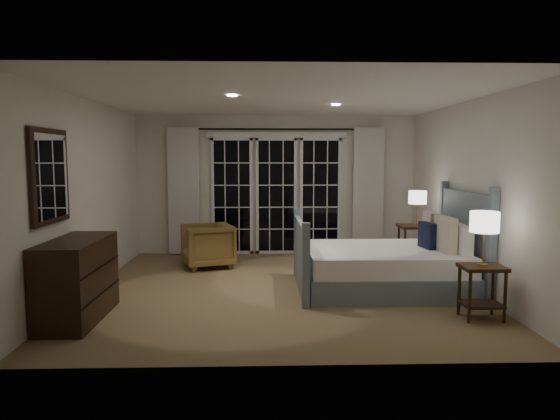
{
  "coord_description": "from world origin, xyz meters",
  "views": [
    {
      "loc": [
        -0.21,
        -6.53,
        1.74
      ],
      "look_at": [
        -0.01,
        0.07,
        1.05
      ],
      "focal_mm": 32.0,
      "sensor_mm": 36.0,
      "label": 1
    }
  ],
  "objects_px": {
    "nightstand_left": "(482,284)",
    "dresser": "(77,280)",
    "lamp_left": "(485,223)",
    "nightstand_right": "(416,240)",
    "armchair": "(207,246)",
    "lamp_right": "(418,198)",
    "bed": "(387,265)"
  },
  "relations": [
    {
      "from": "bed",
      "to": "nightstand_left",
      "type": "bearing_deg",
      "value": -60.09
    },
    {
      "from": "lamp_right",
      "to": "dresser",
      "type": "xyz_separation_m",
      "value": [
        -4.37,
        -2.26,
        -0.69
      ]
    },
    {
      "from": "dresser",
      "to": "armchair",
      "type": "bearing_deg",
      "value": 66.76
    },
    {
      "from": "nightstand_left",
      "to": "lamp_left",
      "type": "height_order",
      "value": "lamp_left"
    },
    {
      "from": "nightstand_left",
      "to": "lamp_right",
      "type": "bearing_deg",
      "value": 89.86
    },
    {
      "from": "bed",
      "to": "lamp_right",
      "type": "distance_m",
      "value": 1.55
    },
    {
      "from": "bed",
      "to": "nightstand_right",
      "type": "bearing_deg",
      "value": 56.91
    },
    {
      "from": "nightstand_left",
      "to": "nightstand_right",
      "type": "xyz_separation_m",
      "value": [
        0.01,
        2.37,
        0.09
      ]
    },
    {
      "from": "lamp_left",
      "to": "dresser",
      "type": "height_order",
      "value": "lamp_left"
    },
    {
      "from": "nightstand_right",
      "to": "dresser",
      "type": "distance_m",
      "value": 4.92
    },
    {
      "from": "armchair",
      "to": "lamp_left",
      "type": "bearing_deg",
      "value": 31.94
    },
    {
      "from": "nightstand_left",
      "to": "nightstand_right",
      "type": "height_order",
      "value": "nightstand_right"
    },
    {
      "from": "nightstand_left",
      "to": "armchair",
      "type": "relative_size",
      "value": 0.77
    },
    {
      "from": "armchair",
      "to": "lamp_right",
      "type": "bearing_deg",
      "value": 65.85
    },
    {
      "from": "nightstand_left",
      "to": "nightstand_right",
      "type": "relative_size",
      "value": 0.83
    },
    {
      "from": "nightstand_left",
      "to": "nightstand_right",
      "type": "bearing_deg",
      "value": 89.86
    },
    {
      "from": "nightstand_left",
      "to": "lamp_right",
      "type": "height_order",
      "value": "lamp_right"
    },
    {
      "from": "nightstand_left",
      "to": "dresser",
      "type": "bearing_deg",
      "value": 178.55
    },
    {
      "from": "lamp_right",
      "to": "bed",
      "type": "bearing_deg",
      "value": -123.09
    },
    {
      "from": "nightstand_left",
      "to": "lamp_right",
      "type": "distance_m",
      "value": 2.48
    },
    {
      "from": "dresser",
      "to": "nightstand_right",
      "type": "bearing_deg",
      "value": 27.29
    },
    {
      "from": "armchair",
      "to": "dresser",
      "type": "relative_size",
      "value": 0.62
    },
    {
      "from": "armchair",
      "to": "nightstand_left",
      "type": "bearing_deg",
      "value": 31.94
    },
    {
      "from": "bed",
      "to": "lamp_left",
      "type": "distance_m",
      "value": 1.62
    },
    {
      "from": "lamp_right",
      "to": "lamp_left",
      "type": "bearing_deg",
      "value": -90.14
    },
    {
      "from": "bed",
      "to": "armchair",
      "type": "height_order",
      "value": "bed"
    },
    {
      "from": "nightstand_left",
      "to": "dresser",
      "type": "distance_m",
      "value": 4.37
    },
    {
      "from": "bed",
      "to": "armchair",
      "type": "relative_size",
      "value": 2.92
    },
    {
      "from": "bed",
      "to": "dresser",
      "type": "height_order",
      "value": "bed"
    },
    {
      "from": "nightstand_right",
      "to": "armchair",
      "type": "xyz_separation_m",
      "value": [
        -3.27,
        0.31,
        -0.12
      ]
    },
    {
      "from": "nightstand_right",
      "to": "lamp_left",
      "type": "height_order",
      "value": "lamp_left"
    },
    {
      "from": "armchair",
      "to": "bed",
      "type": "bearing_deg",
      "value": 42.02
    }
  ]
}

